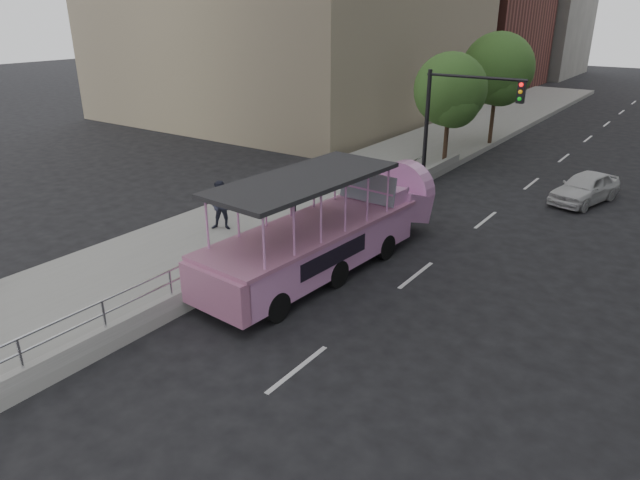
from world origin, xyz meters
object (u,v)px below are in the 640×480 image
car (585,188)px  street_tree_near (451,93)px  street_tree_far (499,72)px  duck_boat (332,230)px  parking_sign (295,205)px  pedestrian_mid (222,205)px  traffic_signal (453,113)px

car → street_tree_near: street_tree_near is taller
car → street_tree_far: 10.65m
duck_boat → street_tree_far: 19.11m
car → street_tree_near: size_ratio=0.66×
duck_boat → parking_sign: bearing=179.3°
duck_boat → parking_sign: 1.55m
pedestrian_mid → traffic_signal: size_ratio=0.34×
car → parking_sign: size_ratio=1.38×
duck_boat → car: bearing=65.8°
duck_boat → street_tree_far: street_tree_far is taller
traffic_signal → street_tree_near: size_ratio=0.91×
traffic_signal → street_tree_far: (-1.40, 9.43, 0.81)m
car → traffic_signal: size_ratio=0.72×
car → pedestrian_mid: (-9.61, -11.57, 0.54)m
duck_boat → car: 12.44m
car → pedestrian_mid: 15.05m
car → pedestrian_mid: bearing=-114.2°
pedestrian_mid → street_tree_near: (2.74, 13.02, 2.64)m
parking_sign → street_tree_far: (-0.10, 18.77, 2.59)m
pedestrian_mid → parking_sign: (3.05, 0.25, 0.54)m
duck_boat → parking_sign: (-1.46, 0.02, 0.54)m
duck_boat → street_tree_far: size_ratio=1.51×
car → street_tree_far: (-6.67, 7.45, 3.66)m
car → traffic_signal: traffic_signal is taller
street_tree_near → street_tree_far: bearing=88.1°
traffic_signal → duck_boat: bearing=-89.0°
parking_sign → traffic_signal: size_ratio=0.53×
parking_sign → street_tree_near: 12.95m
duck_boat → pedestrian_mid: 4.51m
street_tree_near → street_tree_far: size_ratio=0.89×
pedestrian_mid → traffic_signal: (4.34, 9.59, 2.32)m
duck_boat → street_tree_near: 13.18m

